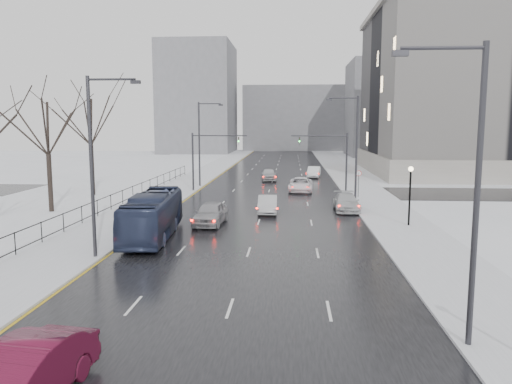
% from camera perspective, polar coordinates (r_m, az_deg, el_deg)
% --- Properties ---
extents(road, '(16.00, 150.00, 0.04)m').
position_cam_1_polar(road, '(66.76, 1.93, 1.38)').
color(road, black).
rests_on(road, ground).
extents(cross_road, '(130.00, 10.00, 0.04)m').
position_cam_1_polar(cross_road, '(54.86, 1.47, -0.02)').
color(cross_road, black).
rests_on(cross_road, ground).
extents(sidewalk_left, '(5.00, 150.00, 0.16)m').
position_cam_1_polar(sidewalk_left, '(67.95, -6.95, 1.49)').
color(sidewalk_left, silver).
rests_on(sidewalk_left, ground).
extents(sidewalk_right, '(5.00, 150.00, 0.16)m').
position_cam_1_polar(sidewalk_right, '(67.19, 10.92, 1.33)').
color(sidewalk_right, silver).
rests_on(sidewalk_right, ground).
extents(park_strip, '(14.00, 150.00, 0.12)m').
position_cam_1_polar(park_strip, '(70.38, -14.57, 1.50)').
color(park_strip, white).
rests_on(park_strip, ground).
extents(tree_park_d, '(8.75, 8.75, 12.50)m').
position_cam_1_polar(tree_park_d, '(45.70, -22.31, -2.20)').
color(tree_park_d, black).
rests_on(tree_park_d, ground).
extents(tree_park_e, '(9.45, 9.45, 13.50)m').
position_cam_1_polar(tree_park_e, '(54.87, -18.08, -0.42)').
color(tree_park_e, black).
rests_on(tree_park_e, ground).
extents(iron_fence, '(0.06, 70.00, 1.30)m').
position_cam_1_polar(iron_fence, '(39.98, -18.73, -2.07)').
color(iron_fence, black).
rests_on(iron_fence, sidewalk_left).
extents(streetlight_r_near, '(2.95, 0.25, 10.00)m').
position_cam_1_polar(streetlight_r_near, '(17.37, 23.31, 1.06)').
color(streetlight_r_near, '#2D2D33').
rests_on(streetlight_r_near, ground).
extents(streetlight_r_mid, '(2.95, 0.25, 10.00)m').
position_cam_1_polar(streetlight_r_mid, '(46.69, 11.15, 5.38)').
color(streetlight_r_mid, '#2D2D33').
rests_on(streetlight_r_mid, ground).
extents(streetlight_l_near, '(2.95, 0.25, 10.00)m').
position_cam_1_polar(streetlight_l_near, '(28.41, -17.90, 3.69)').
color(streetlight_l_near, '#2D2D33').
rests_on(streetlight_l_near, ground).
extents(streetlight_l_far, '(2.95, 0.25, 10.00)m').
position_cam_1_polar(streetlight_l_far, '(59.28, -6.29, 5.95)').
color(streetlight_l_far, '#2D2D33').
rests_on(streetlight_l_far, ground).
extents(lamppost_r_mid, '(0.36, 0.36, 4.28)m').
position_cam_1_polar(lamppost_r_mid, '(37.57, 17.20, 0.53)').
color(lamppost_r_mid, black).
rests_on(lamppost_r_mid, sidewalk_right).
extents(mast_signal_right, '(6.10, 0.33, 6.50)m').
position_cam_1_polar(mast_signal_right, '(54.62, 9.20, 4.16)').
color(mast_signal_right, '#2D2D33').
rests_on(mast_signal_right, ground).
extents(mast_signal_left, '(6.10, 0.33, 6.50)m').
position_cam_1_polar(mast_signal_left, '(55.26, -6.15, 4.26)').
color(mast_signal_left, '#2D2D33').
rests_on(mast_signal_left, ground).
extents(no_uturn_sign, '(0.60, 0.06, 2.70)m').
position_cam_1_polar(no_uturn_sign, '(51.01, 11.66, 1.82)').
color(no_uturn_sign, '#2D2D33').
rests_on(no_uturn_sign, sidewalk_right).
extents(civic_building, '(41.00, 31.00, 24.80)m').
position_cam_1_polar(civic_building, '(84.88, 27.00, 9.48)').
color(civic_building, gray).
rests_on(civic_building, ground).
extents(bldg_far_right, '(24.00, 20.00, 22.00)m').
position_cam_1_polar(bldg_far_right, '(124.01, 16.15, 9.11)').
color(bldg_far_right, slate).
rests_on(bldg_far_right, ground).
extents(bldg_far_left, '(18.00, 22.00, 28.00)m').
position_cam_1_polar(bldg_far_left, '(133.71, -6.60, 10.53)').
color(bldg_far_left, slate).
rests_on(bldg_far_left, ground).
extents(bldg_far_center, '(30.00, 18.00, 18.00)m').
position_cam_1_polar(bldg_far_center, '(146.31, 4.71, 8.36)').
color(bldg_far_center, slate).
rests_on(bldg_far_center, ground).
extents(sedan_left_near, '(2.40, 5.28, 1.68)m').
position_cam_1_polar(sedan_left_near, '(15.25, -25.22, -18.55)').
color(sedan_left_near, '#560E27').
rests_on(sedan_left_near, road).
extents(bus, '(3.33, 10.68, 2.93)m').
position_cam_1_polar(bus, '(33.53, -11.70, -2.61)').
color(bus, '#28314F').
rests_on(bus, road).
extents(sedan_center_near, '(2.34, 5.11, 1.70)m').
position_cam_1_polar(sedan_center_near, '(37.13, -5.21, -2.44)').
color(sedan_center_near, '#A5A4A9').
rests_on(sedan_center_near, road).
extents(sedan_right_near, '(1.66, 4.53, 1.48)m').
position_cam_1_polar(sedan_right_near, '(41.76, 1.34, -1.42)').
color(sedan_right_near, '#B6B7BA').
rests_on(sedan_right_near, road).
extents(sedan_right_cross, '(2.83, 5.68, 1.55)m').
position_cam_1_polar(sedan_right_cross, '(55.30, 5.12, 0.85)').
color(sedan_right_cross, white).
rests_on(sedan_right_cross, road).
extents(sedan_right_far, '(2.07, 5.09, 1.48)m').
position_cam_1_polar(sedan_right_far, '(43.61, 10.28, -1.16)').
color(sedan_right_far, silver).
rests_on(sedan_right_far, road).
extents(sedan_center_far, '(2.29, 4.89, 1.62)m').
position_cam_1_polar(sedan_center_far, '(65.86, 1.48, 2.02)').
color(sedan_center_far, '#B5B7BB').
rests_on(sedan_center_far, road).
extents(sedan_right_distant, '(2.17, 4.78, 1.52)m').
position_cam_1_polar(sedan_right_distant, '(70.12, 6.62, 2.28)').
color(sedan_right_distant, white).
rests_on(sedan_right_distant, road).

